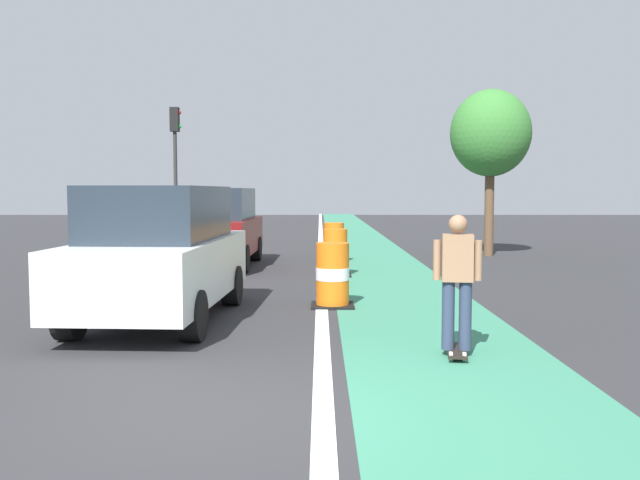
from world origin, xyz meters
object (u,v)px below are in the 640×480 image
object	(u,v)px
skateboarder_on_lane	(460,280)
parked_suv_nearest	(163,253)
traffic_barrel_back	(336,243)
traffic_barrel_front	(335,276)
street_tree_sidewalk	(493,134)
parked_suv_second	(221,227)
pedestrian_crossing	(166,227)
traffic_light_corner	(178,150)
traffic_barrel_mid	(338,253)

from	to	relation	value
skateboarder_on_lane	parked_suv_nearest	bearing A→B (deg)	150.97
skateboarder_on_lane	traffic_barrel_back	bearing A→B (deg)	96.69
traffic_barrel_front	street_tree_sidewalk	bearing A→B (deg)	61.51
parked_suv_second	pedestrian_crossing	xyz separation A→B (m)	(-2.12, 3.03, -0.17)
parked_suv_second	traffic_light_corner	xyz separation A→B (m)	(-2.80, 8.06, 2.47)
traffic_barrel_mid	traffic_barrel_back	xyz separation A→B (m)	(0.03, 2.99, 0.00)
traffic_barrel_mid	pedestrian_crossing	distance (m)	7.23
traffic_barrel_back	pedestrian_crossing	distance (m)	5.58
skateboarder_on_lane	pedestrian_crossing	size ratio (longest dim) A/B	1.05
pedestrian_crossing	street_tree_sidewalk	world-z (taller)	street_tree_sidewalk
parked_suv_nearest	pedestrian_crossing	size ratio (longest dim) A/B	2.91
traffic_barrel_front	pedestrian_crossing	world-z (taller)	pedestrian_crossing
skateboarder_on_lane	pedestrian_crossing	distance (m)	14.25
traffic_barrel_back	street_tree_sidewalk	world-z (taller)	street_tree_sidewalk
parked_suv_second	pedestrian_crossing	world-z (taller)	parked_suv_second
traffic_barrel_mid	street_tree_sidewalk	xyz separation A→B (m)	(4.76, 4.85, 3.14)
traffic_barrel_mid	pedestrian_crossing	xyz separation A→B (m)	(-5.13, 5.07, 0.33)
traffic_barrel_mid	traffic_light_corner	distance (m)	12.03
skateboarder_on_lane	traffic_light_corner	bearing A→B (deg)	111.78
parked_suv_nearest	traffic_light_corner	distance (m)	16.00
traffic_barrel_back	street_tree_sidewalk	distance (m)	5.98
pedestrian_crossing	traffic_light_corner	bearing A→B (deg)	97.74
parked_suv_nearest	traffic_barrel_back	distance (m)	8.87
parked_suv_second	traffic_light_corner	size ratio (longest dim) A/B	0.91
traffic_light_corner	pedestrian_crossing	distance (m)	5.72
traffic_barrel_back	street_tree_sidewalk	bearing A→B (deg)	21.47
skateboarder_on_lane	traffic_barrel_front	xyz separation A→B (m)	(-1.41, 3.47, -0.38)
skateboarder_on_lane	parked_suv_second	distance (m)	10.60
street_tree_sidewalk	pedestrian_crossing	bearing A→B (deg)	178.73
traffic_light_corner	parked_suv_nearest	bearing A→B (deg)	-78.88
skateboarder_on_lane	street_tree_sidewalk	xyz separation A→B (m)	(3.49, 12.50, 2.76)
traffic_light_corner	street_tree_sidewalk	xyz separation A→B (m)	(10.58, -5.25, 0.17)
traffic_barrel_front	traffic_barrel_back	size ratio (longest dim) A/B	1.00
parked_suv_second	traffic_barrel_mid	bearing A→B (deg)	-34.16
skateboarder_on_lane	street_tree_sidewalk	world-z (taller)	street_tree_sidewalk
parked_suv_second	traffic_barrel_front	xyz separation A→B (m)	(2.87, -6.22, -0.50)
skateboarder_on_lane	traffic_light_corner	distance (m)	19.29
pedestrian_crossing	parked_suv_nearest	bearing A→B (deg)	-77.28
pedestrian_crossing	traffic_barrel_back	bearing A→B (deg)	-21.97
skateboarder_on_lane	traffic_barrel_back	size ratio (longest dim) A/B	1.55
parked_suv_nearest	traffic_light_corner	bearing A→B (deg)	101.12
parked_suv_second	pedestrian_crossing	bearing A→B (deg)	124.99
parked_suv_nearest	street_tree_sidewalk	size ratio (longest dim) A/B	0.94
parked_suv_second	traffic_light_corner	bearing A→B (deg)	109.19
parked_suv_nearest	traffic_barrel_mid	size ratio (longest dim) A/B	4.30
parked_suv_nearest	parked_suv_second	size ratio (longest dim) A/B	1.01
parked_suv_second	street_tree_sidewalk	distance (m)	8.68
traffic_barrel_front	traffic_barrel_mid	xyz separation A→B (m)	(0.14, 4.18, 0.00)
parked_suv_second	pedestrian_crossing	size ratio (longest dim) A/B	2.88
skateboarder_on_lane	street_tree_sidewalk	size ratio (longest dim) A/B	0.34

